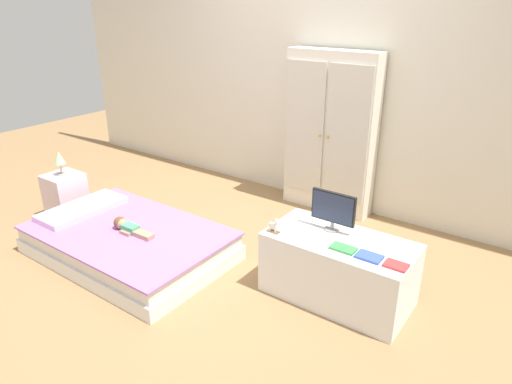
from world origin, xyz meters
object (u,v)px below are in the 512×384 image
(tv_stand, at_px, (338,269))
(rocking_horse_toy, at_px, (274,226))
(book_green, at_px, (343,248))
(book_red, at_px, (396,265))
(doll, at_px, (126,226))
(book_blue, at_px, (369,257))
(tv_monitor, at_px, (333,209))
(bed, at_px, (129,242))
(wardrobe, at_px, (330,133))
(nightstand, at_px, (66,196))
(table_lamp, at_px, (59,159))

(tv_stand, relative_size, rocking_horse_toy, 8.98)
(book_green, xyz_separation_m, book_red, (0.33, 0.00, -0.00))
(doll, bearing_deg, book_blue, 11.18)
(book_red, bearing_deg, book_blue, 180.00)
(book_blue, bearing_deg, tv_stand, 155.34)
(tv_monitor, distance_m, book_green, 0.30)
(bed, distance_m, wardrobe, 2.01)
(tv_stand, distance_m, book_green, 0.27)
(wardrobe, distance_m, tv_monitor, 1.35)
(nightstand, bearing_deg, table_lamp, 0.00)
(book_green, bearing_deg, table_lamp, -175.52)
(nightstand, bearing_deg, tv_monitor, 9.20)
(wardrobe, distance_m, book_green, 1.63)
(nightstand, xyz_separation_m, book_blue, (2.84, 0.21, 0.25))
(nightstand, xyz_separation_m, rocking_horse_toy, (2.20, 0.15, 0.29))
(table_lamp, height_order, rocking_horse_toy, table_lamp)
(doll, height_order, tv_stand, tv_stand)
(nightstand, bearing_deg, bed, -7.33)
(table_lamp, height_order, tv_stand, table_lamp)
(table_lamp, xyz_separation_m, book_red, (3.01, 0.21, -0.11))
(bed, height_order, table_lamp, table_lamp)
(bed, distance_m, nightstand, 1.04)
(wardrobe, height_order, book_blue, wardrobe)
(bed, bearing_deg, book_red, 9.76)
(table_lamp, xyz_separation_m, book_blue, (2.84, 0.21, -0.11))
(book_green, relative_size, book_red, 1.17)
(bed, xyz_separation_m, table_lamp, (-1.02, 0.13, 0.45))
(wardrobe, xyz_separation_m, book_green, (0.82, -1.37, -0.29))
(doll, bearing_deg, rocking_horse_toy, 14.17)
(book_green, bearing_deg, book_red, 0.00)
(doll, distance_m, tv_monitor, 1.60)
(book_blue, relative_size, book_red, 1.14)
(doll, relative_size, tv_stand, 0.41)
(table_lamp, height_order, book_green, table_lamp)
(wardrobe, relative_size, tv_stand, 1.54)
(wardrobe, distance_m, book_blue, 1.72)
(rocking_horse_toy, relative_size, book_red, 0.80)
(tv_monitor, relative_size, book_red, 2.30)
(nightstand, relative_size, book_green, 2.64)
(nightstand, height_order, tv_stand, tv_stand)
(table_lamp, relative_size, tv_stand, 0.23)
(tv_monitor, height_order, book_blue, tv_monitor)
(wardrobe, bearing_deg, table_lamp, -139.52)
(book_green, bearing_deg, tv_monitor, 132.60)
(bed, xyz_separation_m, book_green, (1.65, 0.34, 0.34))
(rocking_horse_toy, bearing_deg, nightstand, -176.19)
(doll, distance_m, book_blue, 1.85)
(doll, height_order, nightstand, nightstand)
(nightstand, height_order, book_red, book_red)
(bed, relative_size, book_green, 9.84)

